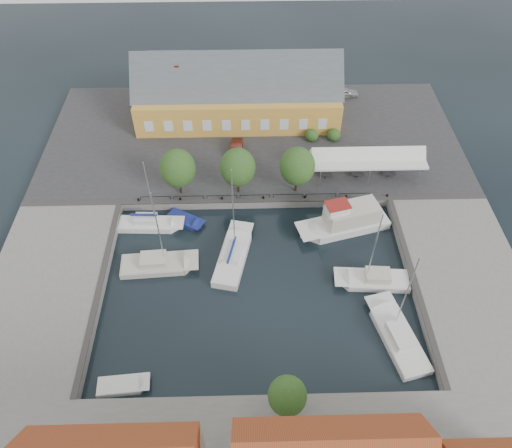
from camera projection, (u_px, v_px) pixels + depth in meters
The scene contains 18 objects.
ground at pixel (257, 274), 53.66m from camera, with size 140.00×140.00×0.00m, color black.
north_quay at pixel (253, 140), 69.07m from camera, with size 56.00×26.00×1.00m, color #2D2D30.
west_quay at pixel (46, 291), 51.56m from camera, with size 12.00×24.00×1.00m, color slate.
east_quay at pixel (467, 282), 52.30m from camera, with size 12.00×24.00×1.00m, color slate.
quay_edge_fittings at pixel (256, 235), 56.14m from camera, with size 56.00×24.72×0.40m.
warehouse at pixel (234, 94), 69.84m from camera, with size 28.56×14.00×9.55m.
tent_canopy at pixel (368, 159), 61.16m from camera, with size 14.00×4.00×2.83m.
quay_trees at pixel (238, 167), 58.30m from camera, with size 18.20×4.20×6.30m.
car_silver at pixel (345, 93), 75.14m from camera, with size 1.58×3.94×1.34m, color #ACAEB4.
car_red at pixel (236, 149), 65.67m from camera, with size 1.53×4.38×1.44m, color #4E1A12.
center_sailboat at pixel (233, 257), 54.86m from camera, with size 4.71×9.57×12.70m.
trawler at pixel (346, 222), 57.60m from camera, with size 11.26×5.93×5.00m.
east_boat_b at pixel (373, 281), 52.72m from camera, with size 8.12×3.15×10.90m.
east_boat_c at pixel (397, 337), 48.11m from camera, with size 5.02×9.62×11.76m.
west_boat_a at pixel (150, 225), 58.27m from camera, with size 7.81×2.52×10.34m.
west_boat_b at pixel (158, 265), 54.18m from camera, with size 8.66×3.43×11.55m.
launch_sw at pixel (123, 386), 44.86m from camera, with size 4.88×2.15×0.98m.
launch_nw at pixel (185, 221), 59.00m from camera, with size 4.96×3.92×0.88m.
Camera 1 is at (-0.95, -32.86, 42.75)m, focal length 35.00 mm.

